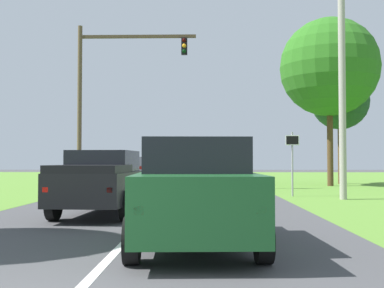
{
  "coord_description": "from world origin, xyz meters",
  "views": [
    {
      "loc": [
        1.51,
        -3.99,
        1.58
      ],
      "look_at": [
        0.99,
        17.86,
        2.31
      ],
      "focal_mm": 44.55,
      "sensor_mm": 36.0,
      "label": 1
    }
  ],
  "objects_px": {
    "crossing_suv_far": "(122,170)",
    "pickup_truck_lead": "(105,181)",
    "oak_tree_right": "(329,67)",
    "utility_pole_right": "(342,92)",
    "red_suv_near": "(195,190)",
    "extra_tree_1": "(340,101)",
    "keep_moving_sign": "(292,155)",
    "traffic_light": "(107,84)"
  },
  "relations": [
    {
      "from": "oak_tree_right",
      "to": "crossing_suv_far",
      "type": "bearing_deg",
      "value": 179.18
    },
    {
      "from": "pickup_truck_lead",
      "to": "keep_moving_sign",
      "type": "height_order",
      "value": "keep_moving_sign"
    },
    {
      "from": "utility_pole_right",
      "to": "pickup_truck_lead",
      "type": "bearing_deg",
      "value": -147.48
    },
    {
      "from": "pickup_truck_lead",
      "to": "keep_moving_sign",
      "type": "relative_size",
      "value": 1.96
    },
    {
      "from": "extra_tree_1",
      "to": "utility_pole_right",
      "type": "bearing_deg",
      "value": -105.65
    },
    {
      "from": "keep_moving_sign",
      "to": "oak_tree_right",
      "type": "relative_size",
      "value": 0.27
    },
    {
      "from": "red_suv_near",
      "to": "oak_tree_right",
      "type": "bearing_deg",
      "value": 68.74
    },
    {
      "from": "keep_moving_sign",
      "to": "oak_tree_right",
      "type": "bearing_deg",
      "value": 65.16
    },
    {
      "from": "oak_tree_right",
      "to": "keep_moving_sign",
      "type": "bearing_deg",
      "value": -114.84
    },
    {
      "from": "crossing_suv_far",
      "to": "utility_pole_right",
      "type": "distance_m",
      "value": 14.95
    },
    {
      "from": "keep_moving_sign",
      "to": "utility_pole_right",
      "type": "relative_size",
      "value": 0.32
    },
    {
      "from": "red_suv_near",
      "to": "crossing_suv_far",
      "type": "bearing_deg",
      "value": 103.39
    },
    {
      "from": "pickup_truck_lead",
      "to": "crossing_suv_far",
      "type": "height_order",
      "value": "pickup_truck_lead"
    },
    {
      "from": "traffic_light",
      "to": "keep_moving_sign",
      "type": "relative_size",
      "value": 3.18
    },
    {
      "from": "red_suv_near",
      "to": "keep_moving_sign",
      "type": "bearing_deg",
      "value": 71.34
    },
    {
      "from": "red_suv_near",
      "to": "extra_tree_1",
      "type": "distance_m",
      "value": 24.88
    },
    {
      "from": "pickup_truck_lead",
      "to": "utility_pole_right",
      "type": "height_order",
      "value": "utility_pole_right"
    },
    {
      "from": "red_suv_near",
      "to": "utility_pole_right",
      "type": "bearing_deg",
      "value": 60.96
    },
    {
      "from": "crossing_suv_far",
      "to": "pickup_truck_lead",
      "type": "bearing_deg",
      "value": -82.08
    },
    {
      "from": "red_suv_near",
      "to": "utility_pole_right",
      "type": "relative_size",
      "value": 0.57
    },
    {
      "from": "oak_tree_right",
      "to": "red_suv_near",
      "type": "bearing_deg",
      "value": -111.26
    },
    {
      "from": "red_suv_near",
      "to": "traffic_light",
      "type": "height_order",
      "value": "traffic_light"
    },
    {
      "from": "keep_moving_sign",
      "to": "crossing_suv_far",
      "type": "bearing_deg",
      "value": 136.36
    },
    {
      "from": "red_suv_near",
      "to": "crossing_suv_far",
      "type": "xyz_separation_m",
      "value": [
        -4.84,
        20.35,
        -0.1
      ]
    },
    {
      "from": "traffic_light",
      "to": "extra_tree_1",
      "type": "bearing_deg",
      "value": 22.97
    },
    {
      "from": "keep_moving_sign",
      "to": "crossing_suv_far",
      "type": "height_order",
      "value": "keep_moving_sign"
    },
    {
      "from": "red_suv_near",
      "to": "oak_tree_right",
      "type": "distance_m",
      "value": 22.51
    },
    {
      "from": "utility_pole_right",
      "to": "red_suv_near",
      "type": "bearing_deg",
      "value": -119.04
    },
    {
      "from": "pickup_truck_lead",
      "to": "traffic_light",
      "type": "height_order",
      "value": "traffic_light"
    },
    {
      "from": "traffic_light",
      "to": "keep_moving_sign",
      "type": "distance_m",
      "value": 10.98
    },
    {
      "from": "traffic_light",
      "to": "pickup_truck_lead",
      "type": "bearing_deg",
      "value": -78.55
    },
    {
      "from": "traffic_light",
      "to": "oak_tree_right",
      "type": "distance_m",
      "value": 13.48
    },
    {
      "from": "red_suv_near",
      "to": "pickup_truck_lead",
      "type": "distance_m",
      "value": 5.64
    },
    {
      "from": "pickup_truck_lead",
      "to": "traffic_light",
      "type": "distance_m",
      "value": 12.83
    },
    {
      "from": "red_suv_near",
      "to": "utility_pole_right",
      "type": "xyz_separation_m",
      "value": [
        5.74,
        10.34,
        3.26
      ]
    },
    {
      "from": "red_suv_near",
      "to": "extra_tree_1",
      "type": "bearing_deg",
      "value": 67.93
    },
    {
      "from": "extra_tree_1",
      "to": "traffic_light",
      "type": "bearing_deg",
      "value": -157.03
    },
    {
      "from": "traffic_light",
      "to": "oak_tree_right",
      "type": "bearing_deg",
      "value": 15.26
    },
    {
      "from": "utility_pole_right",
      "to": "extra_tree_1",
      "type": "height_order",
      "value": "utility_pole_right"
    },
    {
      "from": "utility_pole_right",
      "to": "extra_tree_1",
      "type": "distance_m",
      "value": 12.88
    },
    {
      "from": "utility_pole_right",
      "to": "oak_tree_right",
      "type": "bearing_deg",
      "value": 77.91
    },
    {
      "from": "red_suv_near",
      "to": "keep_moving_sign",
      "type": "relative_size",
      "value": 1.77
    }
  ]
}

